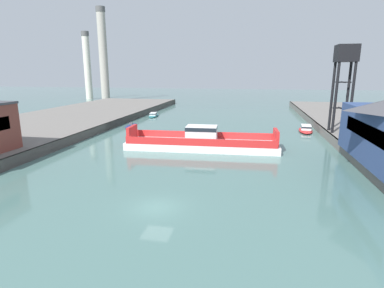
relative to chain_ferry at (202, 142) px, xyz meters
The scene contains 8 objects.
ground_plane 21.69m from the chain_ferry, 91.16° to the right, with size 400.00×400.00×0.00m, color #476B66.
chain_ferry is the anchor object (origin of this frame).
moored_boat_near_left 37.79m from the chain_ferry, 119.31° to the left, with size 3.27×7.71×1.09m.
moored_boat_near_right 24.86m from the chain_ferry, 137.62° to the left, with size 2.50×6.21×0.89m.
moored_boat_mid_left 25.55m from the chain_ferry, 44.71° to the left, with size 3.26×7.84×1.44m.
crane_tower 27.33m from the chain_ferry, 25.52° to the left, with size 3.27×3.27×14.45m.
smokestack_distant_a 102.98m from the chain_ferry, 128.38° to the left, with size 3.20×3.20×28.49m.
smokestack_distant_b 90.89m from the chain_ferry, 125.58° to the left, with size 3.61×3.61×36.36m.
Camera 1 is at (7.84, -23.87, 11.58)m, focal length 28.68 mm.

